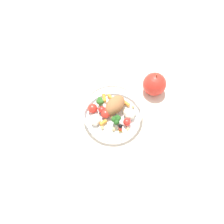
% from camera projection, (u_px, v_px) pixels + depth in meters
% --- Properties ---
extents(ground_plane, '(2.40, 2.40, 0.00)m').
position_uv_depth(ground_plane, '(107.00, 116.00, 0.81)').
color(ground_plane, silver).
extents(food_container, '(0.20, 0.20, 0.06)m').
position_uv_depth(food_container, '(112.00, 111.00, 0.79)').
color(food_container, white).
rests_on(food_container, ground_plane).
extents(loose_apple, '(0.08, 0.08, 0.09)m').
position_uv_depth(loose_apple, '(154.00, 84.00, 0.82)').
color(loose_apple, red).
rests_on(loose_apple, ground_plane).
extents(folded_napkin, '(0.18, 0.16, 0.01)m').
position_uv_depth(folded_napkin, '(44.00, 122.00, 0.79)').
color(folded_napkin, silver).
rests_on(folded_napkin, ground_plane).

